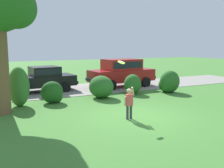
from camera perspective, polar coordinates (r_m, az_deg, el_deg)
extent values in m
plane|color=#3D752D|center=(10.50, 5.58, -7.19)|extent=(80.00, 80.00, 0.00)
cube|color=gray|center=(16.84, -7.33, -1.17)|extent=(28.00, 4.40, 0.02)
ellipsoid|color=#286023|center=(11.71, -20.63, 15.58)|extent=(1.70, 1.70, 1.70)
ellipsoid|color=#33702B|center=(12.73, -20.09, -0.56)|extent=(0.97, 1.07, 1.87)
ellipsoid|color=#1E511C|center=(13.07, -13.26, -1.79)|extent=(1.11, 0.94, 1.09)
ellipsoid|color=#1E511C|center=(13.13, -12.25, -3.00)|extent=(0.56, 0.56, 0.50)
ellipsoid|color=#286023|center=(13.96, -2.42, -0.63)|extent=(1.31, 1.49, 1.22)
ellipsoid|color=#286023|center=(14.11, -1.76, -1.76)|extent=(0.69, 0.69, 0.62)
ellipsoid|color=#286023|center=(15.12, 4.64, -0.04)|extent=(1.02, 1.02, 1.17)
ellipsoid|color=#286023|center=(14.79, 4.09, -1.61)|extent=(0.51, 0.51, 0.46)
ellipsoid|color=#286023|center=(15.91, 12.77, 0.54)|extent=(1.26, 1.06, 1.35)
ellipsoid|color=#286023|center=(16.13, 12.05, -0.16)|extent=(0.98, 0.98, 0.88)
cube|color=black|center=(16.38, -15.81, 0.67)|extent=(4.33, 2.17, 0.64)
cube|color=black|center=(16.39, -14.84, 2.83)|extent=(1.80, 1.75, 0.56)
cube|color=black|center=(16.39, -14.84, 2.83)|extent=(1.67, 1.76, 0.34)
cylinder|color=black|center=(15.24, -19.55, -1.52)|extent=(0.62, 0.27, 0.60)
cylinder|color=black|center=(17.07, -20.81, -0.55)|extent=(0.62, 0.27, 0.60)
cylinder|color=black|center=(15.94, -10.35, -0.73)|extent=(0.62, 0.27, 0.60)
cylinder|color=black|center=(17.69, -12.50, 0.12)|extent=(0.62, 0.27, 0.60)
cube|color=black|center=(15.99, -23.20, -0.47)|extent=(0.26, 1.75, 0.20)
cube|color=black|center=(17.07, -8.85, 0.67)|extent=(0.26, 1.75, 0.20)
cube|color=maroon|center=(17.68, 2.16, 1.95)|extent=(4.64, 2.20, 0.80)
cube|color=maroon|center=(17.61, 2.17, 4.41)|extent=(2.60, 1.82, 0.72)
cube|color=black|center=(17.61, 2.17, 4.41)|extent=(2.40, 1.82, 0.43)
cylinder|color=black|center=(16.22, -0.17, -0.29)|extent=(0.70, 0.28, 0.68)
cylinder|color=black|center=(17.85, -3.26, 0.52)|extent=(0.70, 0.28, 0.68)
cylinder|color=black|center=(17.80, 7.57, 0.43)|extent=(0.70, 0.28, 0.68)
cylinder|color=black|center=(19.29, 4.09, 1.12)|extent=(0.70, 0.28, 0.68)
cube|color=black|center=(16.58, -4.49, 0.79)|extent=(0.26, 1.75, 0.20)
cube|color=black|center=(19.05, 7.93, 1.75)|extent=(0.26, 1.75, 0.20)
cylinder|color=#383842|center=(10.00, 3.47, -6.33)|extent=(0.10, 0.10, 0.55)
cylinder|color=#383842|center=(10.04, 4.23, -6.28)|extent=(0.10, 0.10, 0.55)
cube|color=#DB4C4C|center=(9.91, 3.88, -3.54)|extent=(0.29, 0.21, 0.44)
sphere|color=tan|center=(9.84, 3.90, -1.60)|extent=(0.20, 0.20, 0.20)
cylinder|color=tan|center=(9.94, 4.69, -1.62)|extent=(0.22, 0.22, 0.39)
cylinder|color=tan|center=(9.87, 2.99, -3.87)|extent=(0.07, 0.07, 0.36)
cylinder|color=yellow|center=(9.88, 2.07, 4.85)|extent=(0.30, 0.27, 0.17)
cylinder|color=#1EB7B2|center=(9.87, 2.07, 4.87)|extent=(0.17, 0.15, 0.11)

